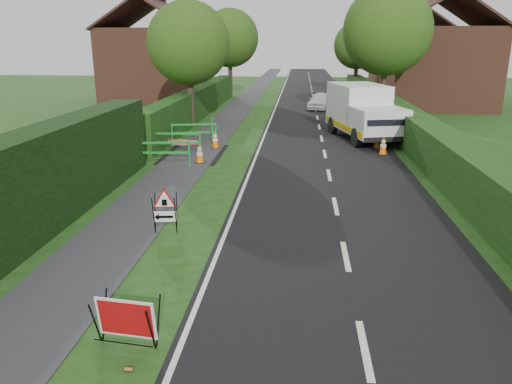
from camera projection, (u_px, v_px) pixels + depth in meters
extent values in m
plane|color=#1D4012|center=(227.00, 272.00, 10.28)|extent=(120.00, 120.00, 0.00)
cube|color=black|center=(313.00, 96.00, 43.44)|extent=(6.00, 90.00, 0.02)
cube|color=#2D2D30|center=(250.00, 95.00, 43.90)|extent=(2.00, 90.00, 0.02)
cube|color=#14380F|center=(199.00, 116.00, 31.68)|extent=(1.00, 24.00, 1.80)
cube|color=#14380F|center=(401.00, 136.00, 24.99)|extent=(1.20, 50.00, 1.50)
cube|color=brown|center=(155.00, 66.00, 38.93)|extent=(7.00, 7.00, 5.50)
cube|color=#331E19|center=(129.00, 14.00, 37.96)|extent=(4.00, 7.40, 2.58)
cube|color=#331E19|center=(174.00, 13.00, 37.67)|extent=(4.00, 7.40, 2.58)
cube|color=brown|center=(437.00, 68.00, 35.26)|extent=(7.00, 7.00, 5.50)
cube|color=#331E19|center=(417.00, 11.00, 34.29)|extent=(4.00, 7.40, 2.58)
cube|color=#331E19|center=(469.00, 10.00, 34.00)|extent=(4.00, 7.40, 2.58)
cube|color=brown|center=(410.00, 61.00, 48.52)|extent=(7.00, 7.00, 5.50)
cube|color=#331E19|center=(395.00, 19.00, 47.56)|extent=(4.00, 7.40, 2.58)
cube|color=#331E19|center=(433.00, 19.00, 47.26)|extent=(4.00, 7.40, 2.58)
cube|color=#331E19|center=(415.00, 7.00, 47.09)|extent=(0.25, 7.40, 0.18)
cylinder|color=#2D2116|center=(191.00, 103.00, 27.45)|extent=(0.36, 0.36, 2.62)
sphere|color=#203F11|center=(188.00, 43.00, 26.53)|extent=(4.40, 4.40, 4.40)
cylinder|color=#2D2116|center=(383.00, 94.00, 30.29)|extent=(0.36, 0.36, 2.97)
sphere|color=#203F11|center=(387.00, 30.00, 29.22)|extent=(5.20, 5.20, 5.20)
cylinder|color=#2D2116|center=(230.00, 80.00, 42.68)|extent=(0.36, 0.36, 2.80)
sphere|color=#203F11|center=(230.00, 38.00, 41.68)|extent=(4.80, 4.80, 4.80)
cylinder|color=#2D2116|center=(355.00, 80.00, 45.62)|extent=(0.36, 0.36, 2.45)
sphere|color=#203F11|center=(357.00, 45.00, 44.75)|extent=(4.20, 4.20, 4.20)
cylinder|color=black|center=(95.00, 323.00, 7.66)|extent=(0.06, 0.28, 0.79)
cylinder|color=black|center=(105.00, 314.00, 7.93)|extent=(0.06, 0.28, 0.79)
cylinder|color=black|center=(151.00, 330.00, 7.47)|extent=(0.06, 0.28, 0.79)
cylinder|color=black|center=(158.00, 320.00, 7.75)|extent=(0.06, 0.28, 0.79)
cylinder|color=black|center=(124.00, 343.00, 7.63)|extent=(0.96, 0.14, 0.02)
cube|color=white|center=(126.00, 318.00, 7.67)|extent=(0.97, 0.24, 0.69)
cube|color=#B40C0F|center=(126.00, 319.00, 7.65)|extent=(0.88, 0.21, 0.60)
cylinder|color=black|center=(154.00, 216.00, 12.10)|extent=(0.07, 0.30, 0.98)
cylinder|color=black|center=(155.00, 212.00, 12.34)|extent=(0.07, 0.30, 0.98)
cylinder|color=black|center=(175.00, 215.00, 12.13)|extent=(0.07, 0.30, 0.98)
cylinder|color=black|center=(177.00, 212.00, 12.36)|extent=(0.07, 0.30, 0.98)
cube|color=white|center=(165.00, 217.00, 12.23)|extent=(0.54, 0.09, 0.26)
cube|color=black|center=(165.00, 217.00, 12.22)|extent=(0.39, 0.06, 0.06)
cone|color=black|center=(157.00, 217.00, 12.21)|extent=(0.14, 0.17, 0.16)
cube|color=black|center=(164.00, 203.00, 12.11)|extent=(0.12, 0.03, 0.16)
cube|color=silver|center=(358.00, 106.00, 24.74)|extent=(2.96, 3.93, 2.10)
cube|color=silver|center=(378.00, 122.00, 22.34)|extent=(2.66, 2.72, 1.28)
cube|color=black|center=(388.00, 119.00, 21.22)|extent=(1.92, 0.70, 0.59)
cube|color=#DAB70B|center=(342.00, 126.00, 23.85)|extent=(1.32, 5.22, 0.26)
cube|color=#DAB70B|center=(386.00, 125.00, 24.18)|extent=(1.32, 5.22, 0.26)
cube|color=black|center=(387.00, 139.00, 21.49)|extent=(2.10, 0.64, 0.22)
cylinder|color=black|center=(357.00, 138.00, 22.33)|extent=(0.46, 0.91, 0.87)
cylinder|color=black|center=(398.00, 136.00, 22.63)|extent=(0.46, 0.91, 0.87)
cylinder|color=black|center=(333.00, 125.00, 25.65)|extent=(0.46, 0.91, 0.87)
cylinder|color=black|center=(369.00, 124.00, 25.94)|extent=(0.46, 0.91, 0.87)
cube|color=black|center=(383.00, 154.00, 20.97)|extent=(0.38, 0.38, 0.04)
cone|color=orange|center=(383.00, 145.00, 20.86)|extent=(0.32, 0.32, 0.75)
cylinder|color=white|center=(383.00, 146.00, 20.87)|extent=(0.25, 0.25, 0.14)
cylinder|color=white|center=(384.00, 141.00, 20.81)|extent=(0.17, 0.17, 0.10)
cube|color=black|center=(377.00, 147.00, 22.44)|extent=(0.38, 0.38, 0.04)
cone|color=orange|center=(377.00, 138.00, 22.32)|extent=(0.32, 0.32, 0.75)
cylinder|color=white|center=(377.00, 139.00, 22.33)|extent=(0.25, 0.25, 0.14)
cylinder|color=white|center=(378.00, 135.00, 22.28)|extent=(0.17, 0.17, 0.10)
cube|color=black|center=(364.00, 134.00, 25.49)|extent=(0.38, 0.38, 0.04)
cone|color=orange|center=(365.00, 126.00, 25.38)|extent=(0.32, 0.32, 0.75)
cylinder|color=white|center=(365.00, 127.00, 25.39)|extent=(0.25, 0.25, 0.14)
cylinder|color=white|center=(365.00, 124.00, 25.33)|extent=(0.17, 0.17, 0.10)
cube|color=black|center=(200.00, 163.00, 19.51)|extent=(0.38, 0.38, 0.04)
cone|color=orange|center=(200.00, 153.00, 19.39)|extent=(0.32, 0.32, 0.75)
cylinder|color=white|center=(200.00, 154.00, 19.40)|extent=(0.25, 0.25, 0.14)
cylinder|color=white|center=(200.00, 149.00, 19.35)|extent=(0.17, 0.17, 0.10)
cube|color=black|center=(215.00, 148.00, 22.25)|extent=(0.38, 0.38, 0.04)
cone|color=orange|center=(215.00, 139.00, 22.14)|extent=(0.32, 0.32, 0.75)
cylinder|color=white|center=(215.00, 140.00, 22.15)|extent=(0.25, 0.25, 0.14)
cylinder|color=white|center=(215.00, 136.00, 22.09)|extent=(0.17, 0.17, 0.10)
cube|color=#1A8F28|center=(136.00, 154.00, 18.80)|extent=(0.05, 0.05, 1.00)
cube|color=#1A8F28|center=(189.00, 154.00, 18.80)|extent=(0.05, 0.05, 1.00)
cube|color=#1A8F28|center=(162.00, 143.00, 18.68)|extent=(2.00, 0.22, 0.08)
cube|color=#1A8F28|center=(163.00, 153.00, 18.78)|extent=(2.00, 0.22, 0.08)
cube|color=#1A8F28|center=(137.00, 166.00, 18.94)|extent=(0.09, 0.35, 0.04)
cube|color=#1A8F28|center=(190.00, 166.00, 18.93)|extent=(0.09, 0.35, 0.04)
cube|color=#1A8F28|center=(153.00, 143.00, 20.76)|extent=(0.05, 0.05, 1.00)
cube|color=#1A8F28|center=(200.00, 144.00, 20.58)|extent=(0.05, 0.05, 1.00)
cube|color=#1A8F28|center=(176.00, 134.00, 20.55)|extent=(2.00, 0.07, 0.08)
cube|color=#1A8F28|center=(177.00, 142.00, 20.66)|extent=(2.00, 0.07, 0.08)
cube|color=#1A8F28|center=(154.00, 154.00, 20.90)|extent=(0.06, 0.35, 0.04)
cube|color=#1A8F28|center=(201.00, 156.00, 20.72)|extent=(0.06, 0.35, 0.04)
cube|color=#1A8F28|center=(172.00, 134.00, 22.83)|extent=(0.06, 0.06, 1.00)
cube|color=#1A8F28|center=(216.00, 133.00, 23.07)|extent=(0.06, 0.06, 1.00)
cube|color=#1A8F28|center=(194.00, 124.00, 22.83)|extent=(1.97, 0.47, 0.08)
cube|color=#1A8F28|center=(194.00, 132.00, 22.94)|extent=(1.97, 0.47, 0.08)
cube|color=#1A8F28|center=(173.00, 144.00, 22.97)|extent=(0.13, 0.35, 0.04)
cube|color=#1A8F28|center=(216.00, 143.00, 23.21)|extent=(0.13, 0.35, 0.04)
cube|color=#1A8F28|center=(213.00, 135.00, 22.69)|extent=(0.06, 0.06, 1.00)
cube|color=#1A8F28|center=(213.00, 127.00, 24.59)|extent=(0.06, 0.06, 1.00)
cube|color=#1A8F28|center=(212.00, 122.00, 23.52)|extent=(0.39, 1.98, 0.08)
cube|color=#1A8F28|center=(213.00, 130.00, 23.63)|extent=(0.39, 1.98, 0.08)
cube|color=#1A8F28|center=(213.00, 145.00, 22.83)|extent=(0.36, 0.12, 0.04)
cube|color=#1A8F28|center=(213.00, 137.00, 24.73)|extent=(0.36, 0.12, 0.04)
cube|color=red|center=(183.00, 153.00, 21.34)|extent=(1.43, 0.52, 0.25)
cylinder|color=#BF7F4C|center=(129.00, 371.00, 7.19)|extent=(0.12, 0.07, 0.07)
imported|color=silver|center=(321.00, 101.00, 34.89)|extent=(2.19, 3.70, 1.18)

